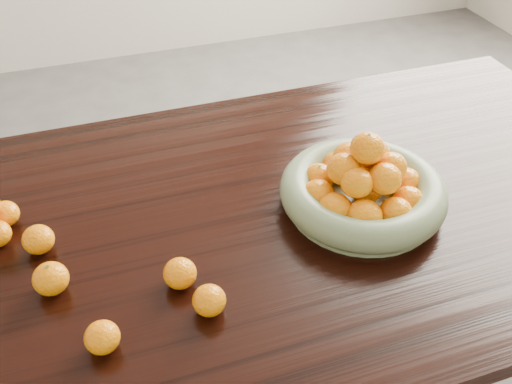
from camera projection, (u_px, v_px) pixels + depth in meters
name	position (u px, v px, depth m)	size (l,w,h in m)	color
dining_table	(246.00, 246.00, 1.30)	(2.00, 1.00, 0.75)	black
fruit_bowl	(363.00, 189.00, 1.24)	(0.36, 0.36, 0.19)	gray
loose_orange_0	(51.00, 279.00, 1.06)	(0.07, 0.07, 0.06)	orange
loose_orange_1	(209.00, 300.00, 1.02)	(0.06, 0.06, 0.06)	orange
loose_orange_2	(180.00, 273.00, 1.07)	(0.06, 0.06, 0.06)	orange
loose_orange_3	(38.00, 240.00, 1.14)	(0.06, 0.06, 0.06)	orange
loose_orange_4	(102.00, 337.00, 0.96)	(0.06, 0.06, 0.06)	orange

